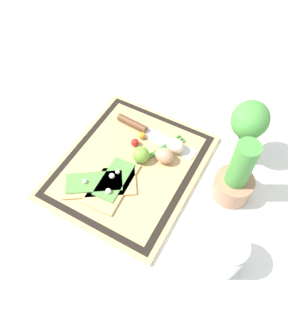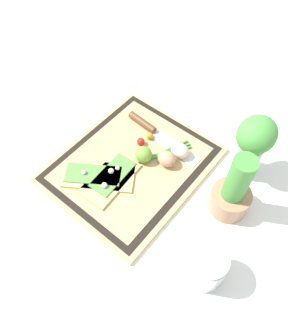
{
  "view_description": "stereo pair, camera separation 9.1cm",
  "coord_description": "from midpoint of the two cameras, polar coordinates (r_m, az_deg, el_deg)",
  "views": [
    {
      "loc": [
        0.44,
        0.29,
        0.79
      ],
      "look_at": [
        0.0,
        0.05,
        0.03
      ],
      "focal_mm": 35.0,
      "sensor_mm": 36.0,
      "label": 1
    },
    {
      "loc": [
        0.39,
        0.37,
        0.79
      ],
      "look_at": [
        0.0,
        0.05,
        0.03
      ],
      "focal_mm": 35.0,
      "sensor_mm": 36.0,
      "label": 2
    }
  ],
  "objects": [
    {
      "name": "herb_glass",
      "position": [
        0.91,
        14.73,
        6.44
      ],
      "size": [
        0.11,
        0.1,
        0.2
      ],
      "color": "silver",
      "rests_on": "ground_plane"
    },
    {
      "name": "egg_pink",
      "position": [
        0.95,
        2.77,
        3.7
      ],
      "size": [
        0.04,
        0.05,
        0.04
      ],
      "primitive_type": "ellipsoid",
      "color": "beige",
      "rests_on": "cutting_board"
    },
    {
      "name": "pizza_slice_near",
      "position": [
        0.91,
        -10.75,
        -2.68
      ],
      "size": [
        0.19,
        0.21,
        0.02
      ],
      "color": "tan",
      "rests_on": "cutting_board"
    },
    {
      "name": "cherry_tomato_red",
      "position": [
        0.97,
        -4.26,
        4.26
      ],
      "size": [
        0.02,
        0.02,
        0.02
      ],
      "primitive_type": "sphere",
      "color": "red",
      "rests_on": "cutting_board"
    },
    {
      "name": "herb_pot",
      "position": [
        0.86,
        12.82,
        -2.11
      ],
      "size": [
        0.1,
        0.1,
        0.21
      ],
      "color": "#AD7A5B",
      "rests_on": "ground_plane"
    },
    {
      "name": "knife",
      "position": [
        1.01,
        -2.81,
        6.63
      ],
      "size": [
        0.05,
        0.27,
        0.02
      ],
      "color": "silver",
      "rests_on": "cutting_board"
    },
    {
      "name": "egg_brown",
      "position": [
        0.93,
        0.76,
        1.94
      ],
      "size": [
        0.04,
        0.05,
        0.04
      ],
      "primitive_type": "ellipsoid",
      "color": "tan",
      "rests_on": "cutting_board"
    },
    {
      "name": "scallion_bunch",
      "position": [
        0.94,
        -3.83,
        0.74
      ],
      "size": [
        0.3,
        0.17,
        0.01
      ],
      "color": "#47933D",
      "rests_on": "cutting_board"
    },
    {
      "name": "lime",
      "position": [
        0.93,
        -3.34,
        2.14
      ],
      "size": [
        0.05,
        0.05,
        0.05
      ],
      "primitive_type": "sphere",
      "color": "#70A838",
      "rests_on": "cutting_board"
    },
    {
      "name": "cherry_tomato_yellow",
      "position": [
        0.99,
        -2.92,
        5.48
      ],
      "size": [
        0.02,
        0.02,
        0.02
      ],
      "primitive_type": "sphere",
      "color": "orange",
      "rests_on": "cutting_board"
    },
    {
      "name": "sauce_jar",
      "position": [
        0.8,
        10.58,
        -14.86
      ],
      "size": [
        0.09,
        0.09,
        0.11
      ],
      "color": "silver",
      "rests_on": "ground_plane"
    },
    {
      "name": "ground_plane",
      "position": [
        0.95,
        -5.22,
        -0.16
      ],
      "size": [
        6.0,
        6.0,
        0.0
      ],
      "primitive_type": "plane",
      "color": "white"
    },
    {
      "name": "pizza_slice_far",
      "position": [
        0.9,
        -8.39,
        -2.78
      ],
      "size": [
        0.18,
        0.1,
        0.02
      ],
      "color": "tan",
      "rests_on": "cutting_board"
    },
    {
      "name": "cutting_board",
      "position": [
        0.94,
        -5.26,
        0.1
      ],
      "size": [
        0.45,
        0.38,
        0.02
      ],
      "color": "tan",
      "rests_on": "ground_plane"
    }
  ]
}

